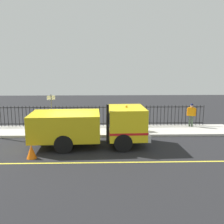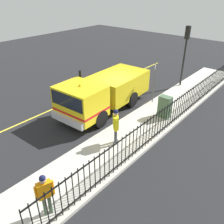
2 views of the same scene
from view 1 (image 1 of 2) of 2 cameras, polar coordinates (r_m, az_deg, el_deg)
ground_plane at (r=14.37m, az=-8.86°, el=-7.37°), size 46.00×46.00×0.00m
sidewalk_slab at (r=16.92m, az=-7.74°, el=-4.30°), size 2.58×20.91×0.15m
lane_marking at (r=11.88m, az=-10.48°, el=-11.38°), size 0.12×18.82×0.01m
work_truck at (r=13.70m, az=-3.81°, el=-2.74°), size 2.66×6.44×2.49m
worker_standing at (r=16.55m, az=4.00°, el=-0.40°), size 0.52×0.52×1.80m
pedestrian_distant at (r=18.30m, az=17.70°, el=-0.10°), size 0.35×0.58×1.64m
iron_fence at (r=17.81m, az=-7.44°, el=-0.85°), size 0.04×17.81×1.45m
utility_cabinet at (r=17.15m, az=-8.60°, el=-1.73°), size 0.67×0.43×1.24m
traffic_cone at (r=12.73m, az=-17.94°, el=-8.60°), size 0.47×0.47×0.67m
street_sign at (r=15.73m, az=-13.64°, el=0.45°), size 0.26×0.46×2.52m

